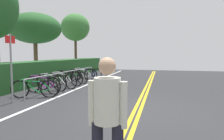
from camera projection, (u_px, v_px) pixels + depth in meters
name	position (u px, v px, depth m)	size (l,w,h in m)	color
ground_plane	(138.00, 111.00, 5.77)	(29.52, 13.06, 0.05)	#2B2B2D
centre_line_yellow_inner	(140.00, 110.00, 5.75)	(26.57, 0.10, 0.00)	gold
centre_line_yellow_outer	(135.00, 110.00, 5.79)	(26.57, 0.10, 0.00)	gold
bike_lane_stripe_white	(41.00, 104.00, 6.50)	(26.57, 0.12, 0.00)	white
bike_rack	(69.00, 74.00, 10.35)	(6.99, 0.05, 0.73)	#9EA0A5
bicycle_0	(35.00, 89.00, 7.42)	(0.64, 1.68, 0.71)	black
bicycle_1	(43.00, 85.00, 8.23)	(0.50, 1.78, 0.74)	black
bicycle_2	(51.00, 82.00, 8.87)	(0.50, 1.69, 0.76)	black
bicycle_3	(62.00, 80.00, 9.56)	(0.67, 1.75, 0.77)	black
bicycle_4	(68.00, 78.00, 10.34)	(0.48, 1.76, 0.79)	black
bicycle_5	(75.00, 77.00, 11.05)	(0.46, 1.63, 0.70)	black
bicycle_6	(82.00, 75.00, 11.84)	(0.66, 1.68, 0.79)	black
bicycle_7	(83.00, 74.00, 12.57)	(0.52, 1.67, 0.75)	black
bicycle_8	(90.00, 73.00, 13.23)	(0.46, 1.64, 0.71)	black
pedestrian	(107.00, 114.00, 2.41)	(0.32, 0.49, 1.56)	#1E1E2D
sign_post_near	(11.00, 62.00, 6.56)	(0.36, 0.08, 2.24)	gray
hedge_backdrop	(50.00, 70.00, 12.25)	(15.94, 1.30, 1.21)	#235626
tree_far_right	(35.00, 29.00, 13.64)	(3.52, 3.52, 4.34)	brown
tree_extra	(75.00, 28.00, 18.42)	(2.59, 2.59, 5.24)	#473323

